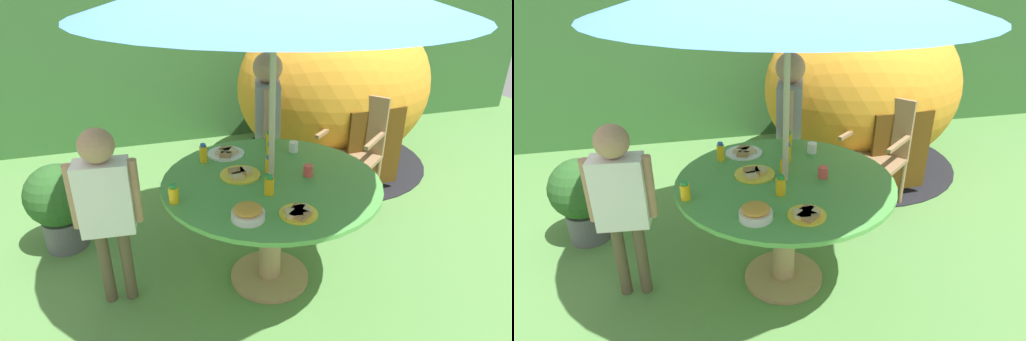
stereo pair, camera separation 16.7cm
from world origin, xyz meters
The scene contains 20 objects.
ground_plane centered at (0.00, 0.00, -0.01)m, with size 10.00×10.00×0.02m, color #548442.
hedge_backdrop centered at (0.00, 3.02, 0.93)m, with size 9.00×0.70×1.86m, color #33602D.
garden_table centered at (0.00, 0.00, 0.58)m, with size 1.33×1.33×0.76m.
wooden_chair centered at (1.04, 0.85, 0.52)m, with size 0.62×0.63×0.94m.
dome_tent centered at (1.23, 1.69, 0.80)m, with size 2.11×2.11×1.62m.
potted_plant centered at (-1.35, 0.79, 0.38)m, with size 0.46×0.46×0.67m.
child_in_grey_shirt centered at (0.26, 0.88, 0.86)m, with size 0.28×0.44×1.34m.
child_in_white_shirt centered at (-0.97, 0.09, 0.74)m, with size 0.40×0.20×1.16m.
snack_bowl centered at (-0.26, -0.39, 0.79)m, with size 0.18×0.18×0.08m.
plate_far_right centered at (-0.18, 0.44, 0.77)m, with size 0.25×0.25×0.03m.
plate_center_front centered at (-0.17, 0.10, 0.77)m, with size 0.25×0.25×0.03m.
plate_near_left centered at (0.00, -0.43, 0.77)m, with size 0.20×0.20×0.03m.
juice_bottle_near_right centered at (0.02, 0.10, 0.81)m, with size 0.05×0.05×0.11m.
juice_bottle_far_left centered at (0.15, 0.48, 0.81)m, with size 0.05×0.05×0.12m.
juice_bottle_center_back centered at (0.08, 0.25, 0.82)m, with size 0.05×0.05×0.13m.
juice_bottle_mid_left centered at (-0.07, -0.17, 0.81)m, with size 0.06×0.06×0.12m.
juice_bottle_mid_right centered at (-0.60, -0.11, 0.81)m, with size 0.06×0.06×0.11m.
juice_bottle_front_edge centered at (-0.35, 0.37, 0.82)m, with size 0.05×0.05×0.13m.
cup_near centered at (0.23, -0.02, 0.79)m, with size 0.06×0.06×0.07m, color #E04C47.
cup_far centered at (0.28, 0.35, 0.79)m, with size 0.06×0.06×0.07m, color white.
Camera 2 is at (-0.60, -2.25, 1.95)m, focal length 30.18 mm.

